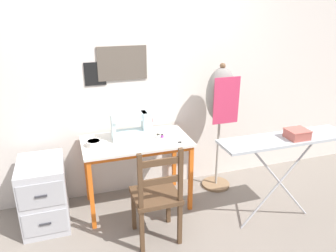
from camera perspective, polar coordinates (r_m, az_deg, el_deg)
ground_plane at (r=3.38m, az=-3.98°, el=-16.02°), size 14.00×14.00×0.00m
wall_back at (r=3.43m, az=-7.25°, el=8.06°), size 10.00×0.07×2.55m
sewing_table at (r=3.28m, az=-5.48°, el=-4.03°), size 1.06×0.59×0.74m
sewing_machine at (r=3.26m, az=-6.01°, el=-0.05°), size 0.41×0.16×0.29m
fabric_bowl at (r=3.18m, az=-12.80°, el=-2.93°), size 0.15×0.15×0.05m
scissors at (r=3.20m, az=2.37°, el=-2.68°), size 0.13×0.11×0.01m
thread_spool_near_machine at (r=3.27m, az=-1.75°, el=-1.80°), size 0.04×0.04×0.04m
thread_spool_mid_table at (r=3.28m, az=-1.01°, el=-1.74°), size 0.04×0.04×0.04m
wooden_chair at (r=2.91m, az=-1.99°, el=-12.17°), size 0.40×0.38×0.93m
filing_cabinet at (r=3.37m, az=-20.78°, el=-10.94°), size 0.41×0.57×0.65m
dress_form at (r=3.54m, az=9.17°, el=4.27°), size 0.34×0.32×1.44m
ironing_board at (r=3.12m, az=19.70°, el=-2.80°), size 1.24×0.30×0.90m
storage_box at (r=3.10m, az=21.57°, el=-1.29°), size 0.19×0.17×0.08m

